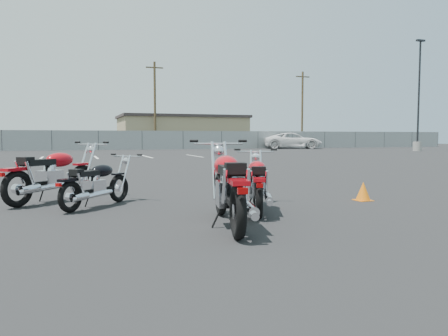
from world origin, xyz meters
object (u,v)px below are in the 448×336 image
object	(u,v)px
motorcycle_front_red	(52,175)
motorcycle_third_red	(229,187)
white_van	(293,136)
motorcycle_rear_red	(258,184)
motorcycle_second_black	(96,184)

from	to	relation	value
motorcycle_front_red	motorcycle_third_red	distance (m)	3.95
white_van	motorcycle_rear_red	bearing A→B (deg)	170.84
motorcycle_rear_red	motorcycle_third_red	bearing A→B (deg)	-131.38
motorcycle_third_red	white_van	world-z (taller)	white_van
motorcycle_front_red	motorcycle_second_black	distance (m)	1.19
motorcycle_second_black	motorcycle_third_red	distance (m)	2.77
motorcycle_front_red	motorcycle_second_black	bearing A→B (deg)	-51.55
motorcycle_front_red	motorcycle_second_black	size ratio (longest dim) A/B	1.24
motorcycle_third_red	motorcycle_rear_red	xyz separation A→B (m)	(0.85, 0.96, -0.08)
white_van	motorcycle_third_red	bearing A→B (deg)	170.45
motorcycle_front_red	white_van	bearing A→B (deg)	55.04
motorcycle_front_red	motorcycle_second_black	xyz separation A→B (m)	(0.74, -0.93, -0.10)
motorcycle_front_red	motorcycle_third_red	xyz separation A→B (m)	(2.35, -3.18, 0.02)
motorcycle_second_black	motorcycle_rear_red	size ratio (longest dim) A/B	0.78
motorcycle_front_red	motorcycle_rear_red	xyz separation A→B (m)	(3.19, -2.22, -0.06)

